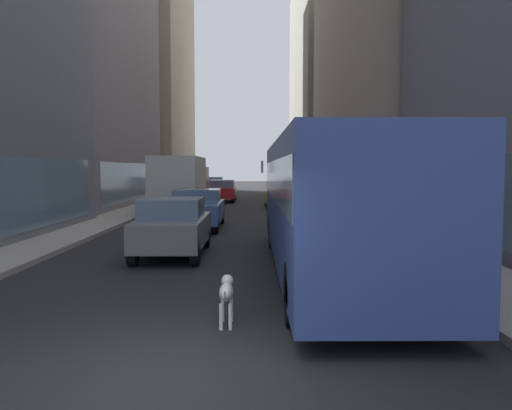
% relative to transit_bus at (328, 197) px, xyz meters
% --- Properties ---
extents(ground_plane, '(120.00, 120.00, 0.00)m').
position_rel_transit_bus_xyz_m(ground_plane, '(-2.80, 28.78, -1.78)').
color(ground_plane, '#232326').
extents(sidewalk_left, '(2.40, 110.00, 0.15)m').
position_rel_transit_bus_xyz_m(sidewalk_left, '(-8.50, 28.78, -1.70)').
color(sidewalk_left, '#9E9991').
rests_on(sidewalk_left, ground).
extents(sidewalk_right, '(2.40, 110.00, 0.15)m').
position_rel_transit_bus_xyz_m(sidewalk_right, '(2.90, 28.78, -1.70)').
color(sidewalk_right, '#9E9991').
rests_on(sidewalk_right, ground).
extents(building_left_mid, '(10.57, 17.71, 23.16)m').
position_rel_transit_bus_xyz_m(building_left_mid, '(-14.70, 21.52, 9.79)').
color(building_left_mid, slate).
rests_on(building_left_mid, ground).
extents(building_left_far, '(11.85, 18.23, 28.05)m').
position_rel_transit_bus_xyz_m(building_left_far, '(-14.70, 41.44, 12.24)').
color(building_left_far, '#A0937F').
rests_on(building_left_far, ground).
extents(building_right_far, '(11.53, 23.05, 24.63)m').
position_rel_transit_bus_xyz_m(building_right_far, '(9.10, 46.77, 10.53)').
color(building_right_far, gray).
rests_on(building_right_far, ground).
extents(transit_bus, '(2.78, 11.53, 3.05)m').
position_rel_transit_bus_xyz_m(transit_bus, '(0.00, 0.00, 0.00)').
color(transit_bus, '#33478C').
rests_on(transit_bus, ground).
extents(car_yellow_taxi, '(1.91, 4.11, 1.62)m').
position_rel_transit_bus_xyz_m(car_yellow_taxi, '(0.00, 19.55, -0.95)').
color(car_yellow_taxi, yellow).
rests_on(car_yellow_taxi, ground).
extents(car_grey_wagon, '(1.77, 3.98, 1.62)m').
position_rel_transit_bus_xyz_m(car_grey_wagon, '(-4.00, 2.20, -0.96)').
color(car_grey_wagon, slate).
rests_on(car_grey_wagon, ground).
extents(car_white_van, '(1.77, 4.54, 1.62)m').
position_rel_transit_bus_xyz_m(car_white_van, '(-5.60, 39.60, -0.95)').
color(car_white_van, silver).
rests_on(car_white_van, ground).
extents(car_blue_hatchback, '(1.91, 4.43, 1.62)m').
position_rel_transit_bus_xyz_m(car_blue_hatchback, '(-4.00, 8.63, -0.95)').
color(car_blue_hatchback, '#4C6BB7').
rests_on(car_blue_hatchback, ground).
extents(car_red_coupe, '(1.92, 4.65, 1.62)m').
position_rel_transit_bus_xyz_m(car_red_coupe, '(-4.00, 25.74, -0.95)').
color(car_red_coupe, red).
rests_on(car_red_coupe, ground).
extents(box_truck, '(2.30, 7.50, 3.05)m').
position_rel_transit_bus_xyz_m(box_truck, '(-5.60, 15.28, -0.11)').
color(box_truck, '#A51919').
rests_on(box_truck, ground).
extents(dalmatian_dog, '(0.22, 0.96, 0.72)m').
position_rel_transit_bus_xyz_m(dalmatian_dog, '(-2.19, -4.10, -1.26)').
color(dalmatian_dog, white).
rests_on(dalmatian_dog, ground).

